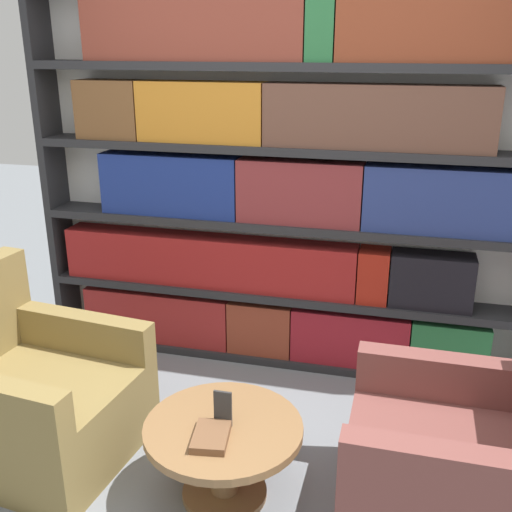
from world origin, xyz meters
name	(u,v)px	position (x,y,z in m)	size (l,w,h in m)	color
bookshelf	(282,189)	(0.00, 1.51, 1.17)	(3.16, 0.30, 2.36)	silver
armchair_left	(29,397)	(-1.04, 0.23, 0.31)	(1.02, 0.92, 0.94)	olive
armchair_right	(469,467)	(1.10, 0.23, 0.31)	(0.95, 0.83, 0.94)	brown
coffee_table	(224,445)	(0.03, 0.14, 0.28)	(0.73, 0.73, 0.39)	brown
table_sign	(223,411)	(0.03, 0.14, 0.46)	(0.08, 0.06, 0.17)	black
stray_book	(211,437)	(0.01, 0.03, 0.41)	(0.18, 0.24, 0.04)	brown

